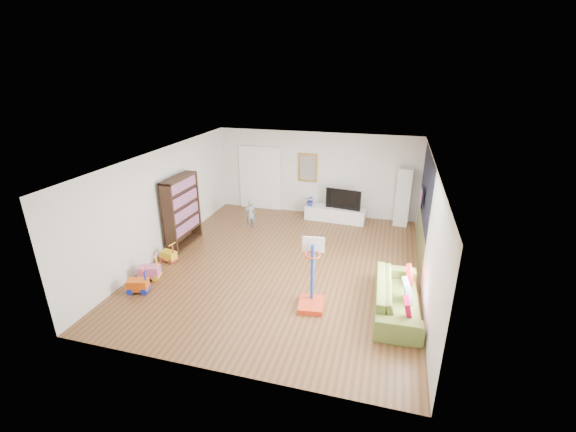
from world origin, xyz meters
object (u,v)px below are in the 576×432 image
(bookshelf, at_px, (182,212))
(basketball_hoop, at_px, (312,275))
(sofa, at_px, (397,297))
(media_console, at_px, (335,214))

(bookshelf, xyz_separation_m, basketball_hoop, (4.00, -1.99, -0.22))
(bookshelf, distance_m, basketball_hoop, 4.47)
(basketball_hoop, bearing_deg, sofa, 5.13)
(media_console, bearing_deg, basketball_hoop, -83.29)
(bookshelf, relative_size, sofa, 0.88)
(bookshelf, height_order, sofa, bookshelf)
(media_console, bearing_deg, bookshelf, -139.18)
(media_console, bearing_deg, sofa, -62.88)
(sofa, bearing_deg, media_console, 21.25)
(sofa, bearing_deg, bookshelf, 71.62)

